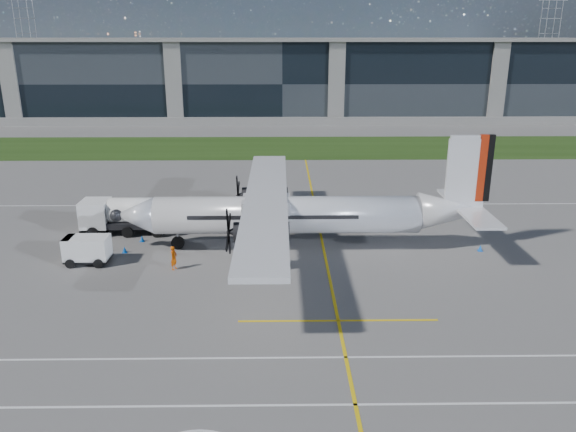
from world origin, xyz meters
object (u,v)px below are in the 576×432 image
object	(u,v)px
pylon_west	(27,38)
safety_cone_nose_stbd	(142,239)
fuel_tanker_truck	(121,216)
ground_crew_person	(174,256)
safety_cone_fwd	(108,249)
turboprop_aircraft	(301,193)
safety_cone_nose_port	(125,250)
pylon_east	(548,38)
safety_cone_stbdwing	(264,195)
baggage_tug	(87,250)
safety_cone_tail	(480,248)

from	to	relation	value
pylon_west	safety_cone_nose_stbd	xyz separation A→B (m)	(68.09, -142.28, -14.75)
fuel_tanker_truck	ground_crew_person	bearing A→B (deg)	-53.70
fuel_tanker_truck	safety_cone_fwd	size ratio (longest dim) A/B	16.59
safety_cone_nose_stbd	turboprop_aircraft	bearing A→B (deg)	-7.69
turboprop_aircraft	safety_cone_nose_port	size ratio (longest dim) A/B	60.93
pylon_west	fuel_tanker_truck	world-z (taller)	pylon_west
ground_crew_person	pylon_east	bearing A→B (deg)	-12.55
safety_cone_stbdwing	safety_cone_fwd	size ratio (longest dim) A/B	1.00
baggage_tug	safety_cone_fwd	distance (m)	2.50
pylon_east	safety_cone_nose_stbd	xyz separation A→B (m)	(-96.91, -142.28, -14.75)
turboprop_aircraft	safety_cone_nose_port	bearing A→B (deg)	-177.07
fuel_tanker_truck	safety_cone_nose_stbd	bearing A→B (deg)	-45.34
pylon_west	safety_cone_nose_port	distance (m)	160.32
safety_cone_nose_stbd	safety_cone_tail	bearing A→B (deg)	-5.30
safety_cone_nose_port	ground_crew_person	bearing A→B (deg)	-36.47
pylon_west	safety_cone_nose_port	world-z (taller)	pylon_west
pylon_west	pylon_east	world-z (taller)	same
safety_cone_nose_port	safety_cone_fwd	bearing A→B (deg)	173.45
ground_crew_person	safety_cone_fwd	size ratio (longest dim) A/B	4.05
turboprop_aircraft	fuel_tanker_truck	bearing A→B (deg)	165.46
safety_cone_tail	safety_cone_nose_stbd	world-z (taller)	same
baggage_tug	safety_cone_nose_port	xyz separation A→B (m)	(2.15, 2.08, -0.78)
pylon_west	safety_cone_nose_port	bearing A→B (deg)	-65.07
turboprop_aircraft	safety_cone_fwd	bearing A→B (deg)	-177.91
ground_crew_person	safety_cone_tail	bearing A→B (deg)	-62.47
baggage_tug	safety_cone_nose_stbd	xyz separation A→B (m)	(2.94, 4.56, -0.78)
ground_crew_person	safety_cone_nose_port	size ratio (longest dim) A/B	4.05
fuel_tanker_truck	baggage_tug	distance (m)	6.81
pylon_east	safety_cone_tail	size ratio (longest dim) A/B	60.00
pylon_east	turboprop_aircraft	distance (m)	166.99
safety_cone_nose_port	safety_cone_stbdwing	bearing A→B (deg)	56.24
turboprop_aircraft	safety_cone_nose_port	xyz separation A→B (m)	(-13.86, -0.71, -4.32)
pylon_west	fuel_tanker_truck	bearing A→B (deg)	-64.80
safety_cone_nose_port	safety_cone_nose_stbd	size ratio (longest dim) A/B	1.00
ground_crew_person	pylon_west	bearing A→B (deg)	45.50
fuel_tanker_truck	safety_cone_stbdwing	distance (m)	16.25
baggage_tug	safety_cone_nose_port	distance (m)	3.09
safety_cone_fwd	safety_cone_tail	xyz separation A→B (m)	(29.41, -0.21, 0.00)
pylon_east	safety_cone_fwd	bearing A→B (deg)	-124.41
safety_cone_nose_port	turboprop_aircraft	bearing A→B (deg)	2.93
pylon_west	ground_crew_person	bearing A→B (deg)	-64.13
pylon_west	safety_cone_fwd	bearing A→B (deg)	-65.48
safety_cone_tail	safety_cone_nose_stbd	xyz separation A→B (m)	(-27.27, 2.53, 0.00)
ground_crew_person	safety_cone_nose_port	distance (m)	5.64
pylon_east	safety_cone_nose_stbd	size ratio (longest dim) A/B	60.00
pylon_east	safety_cone_nose_port	world-z (taller)	pylon_east
turboprop_aircraft	baggage_tug	size ratio (longest dim) A/B	8.88
safety_cone_fwd	fuel_tanker_truck	bearing A→B (deg)	90.19
pylon_west	turboprop_aircraft	bearing A→B (deg)	-60.60
turboprop_aircraft	safety_cone_nose_stbd	distance (m)	13.88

